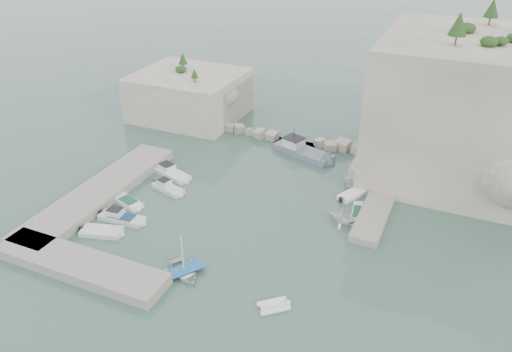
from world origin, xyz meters
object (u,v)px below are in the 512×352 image
at_px(tender_east_a, 342,222).
at_px(motorboat_a, 171,175).
at_px(rowboat, 184,274).
at_px(tender_east_c, 354,196).
at_px(inflatable_dinghy, 273,308).
at_px(work_boat, 303,155).
at_px(motorboat_d, 122,220).
at_px(motorboat_e, 102,234).
at_px(tender_east_b, 359,216).
at_px(tender_east_d, 357,188).
at_px(motorboat_c, 129,204).
at_px(motorboat_b, 168,191).

bearing_deg(tender_east_a, motorboat_a, 94.11).
relative_size(rowboat, tender_east_c, 0.85).
height_order(inflatable_dinghy, work_boat, work_boat).
xyz_separation_m(rowboat, tender_east_c, (11.07, 20.32, 0.00)).
distance_m(motorboat_d, motorboat_e, 2.94).
xyz_separation_m(motorboat_a, rowboat, (11.41, -15.78, 0.00)).
height_order(tender_east_a, tender_east_b, tender_east_a).
xyz_separation_m(tender_east_a, work_boat, (-9.24, 13.65, 0.00)).
relative_size(rowboat, inflatable_dinghy, 1.46).
distance_m(motorboat_e, tender_east_a, 25.65).
distance_m(inflatable_dinghy, tender_east_d, 23.02).
bearing_deg(work_boat, motorboat_a, -119.49).
height_order(motorboat_c, tender_east_c, same).
xyz_separation_m(motorboat_a, motorboat_b, (1.73, -3.42, 0.00)).
bearing_deg(motorboat_a, tender_east_d, 34.46).
xyz_separation_m(rowboat, tender_east_b, (12.63, 16.27, 0.00)).
bearing_deg(work_boat, rowboat, -75.87).
distance_m(motorboat_a, tender_east_a, 22.74).
xyz_separation_m(motorboat_c, motorboat_d, (1.35, -2.98, 0.00)).
height_order(motorboat_a, motorboat_e, motorboat_a).
relative_size(motorboat_b, motorboat_d, 0.84).
height_order(tender_east_d, work_boat, work_boat).
xyz_separation_m(motorboat_b, motorboat_c, (-2.49, -4.46, 0.00)).
distance_m(motorboat_d, inflatable_dinghy, 20.91).
relative_size(tender_east_c, tender_east_d, 1.22).
bearing_deg(inflatable_dinghy, tender_east_b, 38.10).
bearing_deg(motorboat_e, motorboat_c, 83.06).
distance_m(motorboat_e, rowboat, 11.39).
bearing_deg(motorboat_c, tender_east_b, 37.71).
height_order(rowboat, tender_east_c, rowboat).
xyz_separation_m(motorboat_a, tender_east_d, (22.34, 6.49, 0.00)).
bearing_deg(rowboat, motorboat_a, 70.52).
xyz_separation_m(motorboat_a, motorboat_e, (0.19, -13.77, 0.00)).
relative_size(motorboat_e, tender_east_b, 1.00).
bearing_deg(work_boat, motorboat_b, -108.59).
distance_m(motorboat_e, tender_east_b, 27.78).
distance_m(motorboat_c, rowboat, 14.52).
height_order(motorboat_c, inflatable_dinghy, motorboat_c).
bearing_deg(motorboat_a, motorboat_e, -70.93).
bearing_deg(motorboat_d, motorboat_b, 76.74).
xyz_separation_m(motorboat_d, inflatable_dinghy, (20.14, -5.62, 0.00)).
bearing_deg(tender_east_d, rowboat, 177.72).
distance_m(motorboat_b, tender_east_c, 22.22).
bearing_deg(tender_east_a, motorboat_b, 103.13).
distance_m(motorboat_b, rowboat, 15.70).
relative_size(motorboat_d, inflatable_dinghy, 1.98).
bearing_deg(tender_east_b, inflatable_dinghy, 160.05).
relative_size(motorboat_a, motorboat_e, 1.36).
relative_size(motorboat_c, motorboat_d, 0.75).
distance_m(motorboat_c, inflatable_dinghy, 23.15).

